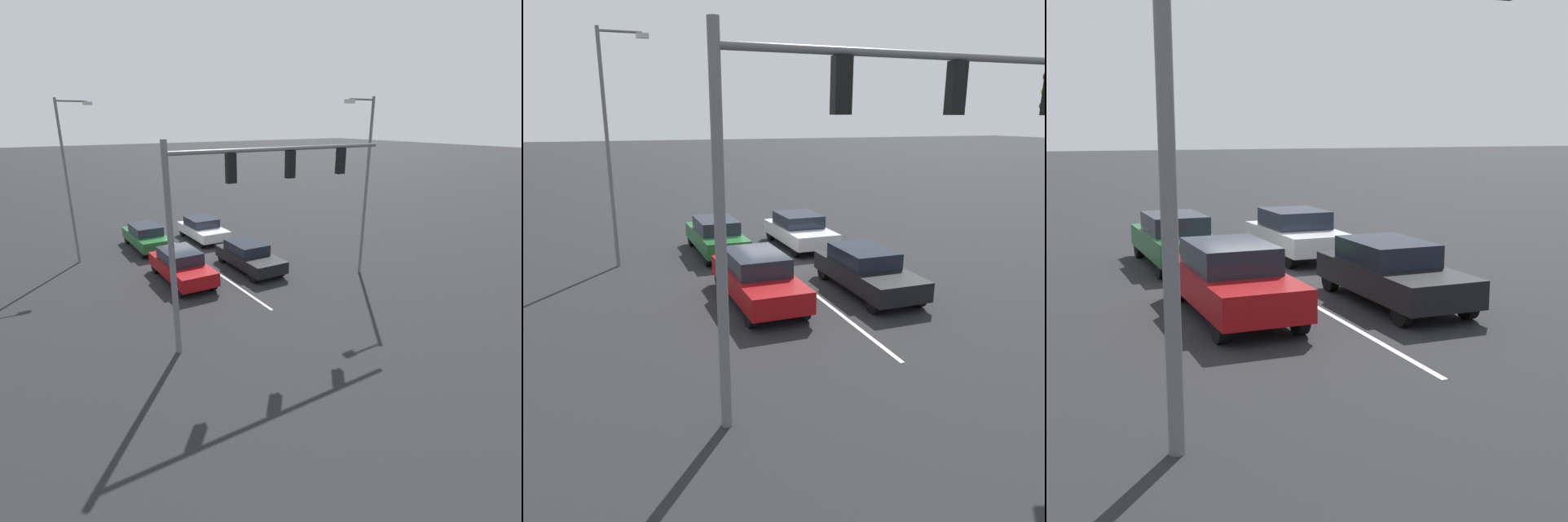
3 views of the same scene
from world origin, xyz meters
The scene contains 9 objects.
ground_plane centered at (0.00, 0.00, 0.00)m, with size 240.00×240.00×0.00m, color black.
lane_stripe_left_divider centered at (0.00, 1.58, 0.01)m, with size 0.12×15.16×0.01m, color silver.
car_black_leftlane_front centered at (-1.73, 4.29, 0.73)m, with size 1.81×4.62×1.41m.
car_maroon_midlane_front centered at (1.94, 4.01, 0.81)m, with size 1.83×4.78×1.55m.
car_darkgreen_midlane_second centered at (1.82, -2.17, 0.79)m, with size 1.75×4.67×1.51m.
car_silver_leftlane_second centered at (-1.96, -2.16, 0.76)m, with size 1.92×4.37×1.46m.
traffic_signal_gantry centered at (1.76, 10.14, 5.20)m, with size 8.77×0.37×7.02m.
street_lamp_right_shoulder centered at (5.64, -1.65, 4.90)m, with size 1.79×0.24×8.60m.
street_lamp_left_shoulder centered at (-6.20, 7.81, 4.88)m, with size 1.76×0.24×8.57m.
Camera 1 is at (8.54, 22.01, 7.54)m, focal length 28.00 mm.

